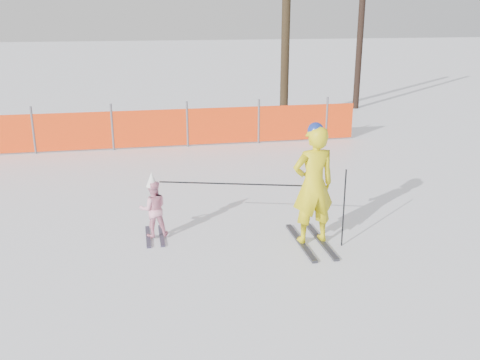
% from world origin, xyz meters
% --- Properties ---
extents(ground, '(120.00, 120.00, 0.00)m').
position_xyz_m(ground, '(0.00, 0.00, 0.00)').
color(ground, white).
rests_on(ground, ground).
extents(adult, '(0.74, 1.45, 1.99)m').
position_xyz_m(adult, '(1.09, 0.06, 0.99)').
color(adult, black).
rests_on(adult, ground).
extents(child, '(0.49, 0.86, 1.13)m').
position_xyz_m(child, '(-1.39, 0.78, 0.52)').
color(child, black).
rests_on(child, ground).
extents(ski_poles, '(2.82, 0.91, 1.28)m').
position_xyz_m(ski_poles, '(0.44, 0.22, 0.85)').
color(ski_poles, black).
rests_on(ski_poles, ground).
extents(safety_fence, '(16.81, 0.06, 1.25)m').
position_xyz_m(safety_fence, '(-3.87, 6.83, 0.56)').
color(safety_fence, '#595960').
rests_on(safety_fence, ground).
extents(tree_trunks, '(3.58, 1.94, 7.07)m').
position_xyz_m(tree_trunks, '(4.58, 10.53, 3.33)').
color(tree_trunks, '#2E2314').
rests_on(tree_trunks, ground).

